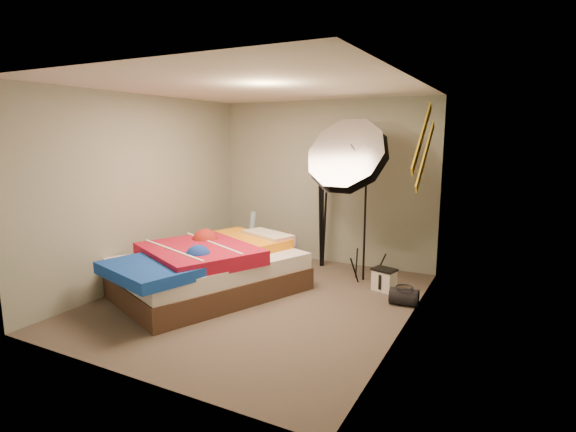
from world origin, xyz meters
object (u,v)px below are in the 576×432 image
Objects in this scene: wrapping_roll at (251,236)px; duffel_bag at (404,297)px; camera_case at (384,280)px; bed at (209,268)px; tote_bag at (282,248)px; camera_tripod at (322,214)px; photo_umbrella at (349,159)px.

duffel_bag is (2.64, -0.84, -0.29)m from wrapping_roll.
bed is at bearing -134.93° from camera_case.
tote_bag is 0.25× the size of camera_tripod.
camera_tripod is at bearing 10.79° from wrapping_roll.
bed is at bearing -110.51° from tote_bag.
tote_bag is at bearing 175.04° from camera_tripod.
tote_bag is 2.06m from photo_umbrella.
wrapping_roll is 0.29× the size of bed.
tote_bag is 2.01m from camera_case.
duffel_bag is at bearing -17.64° from wrapping_roll.
bed is at bearing -168.17° from duffel_bag.
photo_umbrella reaches higher than tote_bag.
wrapping_roll is 0.34× the size of photo_umbrella.
bed is 1.17× the size of photo_umbrella.
tote_bag is 1.06× the size of duffel_bag.
wrapping_roll is at bearing -169.21° from camera_tripod.
camera_case is (2.29, -0.45, -0.26)m from wrapping_roll.
camera_tripod reaches higher than duffel_bag.
wrapping_roll reaches higher than camera_case.
photo_umbrella reaches higher than camera_case.
duffel_bag is 1.97m from camera_tripod.
camera_case is 1.49m from camera_tripod.
bed is (-0.08, -1.82, 0.15)m from tote_bag.
wrapping_roll is 2.78m from duffel_bag.
duffel_bag is at bearing -32.23° from camera_case.
bed is 2.30m from photo_umbrella.
tote_bag is at bearing 156.74° from photo_umbrella.
bed is (-2.30, -0.70, 0.22)m from duffel_bag.
bed is 1.94× the size of camera_tripod.
bed is 1.99m from camera_tripod.
wrapping_roll is at bearing 102.49° from bed.
camera_tripod reaches higher than bed.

